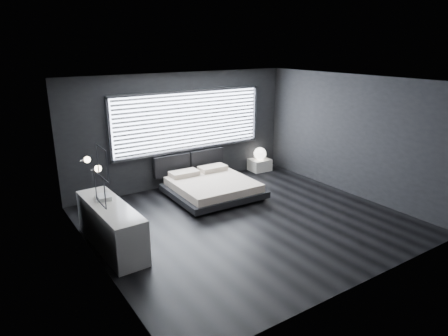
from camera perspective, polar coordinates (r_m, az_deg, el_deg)
room at (r=7.75m, az=3.47°, el=1.96°), size 6.04×6.00×2.80m
window at (r=10.02m, az=-4.91°, el=6.72°), size 4.14×0.09×1.52m
headboard at (r=10.19m, az=-4.96°, el=0.87°), size 1.96×0.16×0.52m
sconce_near at (r=6.50m, az=-17.58°, el=-0.09°), size 0.18×0.11×0.11m
sconce_far at (r=7.05m, az=-18.98°, el=1.14°), size 0.18×0.11×0.11m
wall_art_upper at (r=5.85m, az=-16.98°, el=0.62°), size 0.01×0.48×0.48m
wall_art_lower at (r=6.22m, az=-17.28°, el=-2.97°), size 0.01×0.48×0.48m
bed at (r=9.40m, az=-1.69°, el=-2.67°), size 2.00×1.91×0.51m
nightstand at (r=11.35m, az=5.12°, el=0.46°), size 0.58×0.49×0.33m
orb_lamp at (r=11.24m, az=5.15°, el=2.07°), size 0.35×0.35×0.35m
dresser at (r=7.33m, az=-15.81°, el=-7.99°), size 0.63×2.02×0.80m
book_stack at (r=7.45m, az=-16.86°, el=-4.02°), size 0.32×0.39×0.07m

